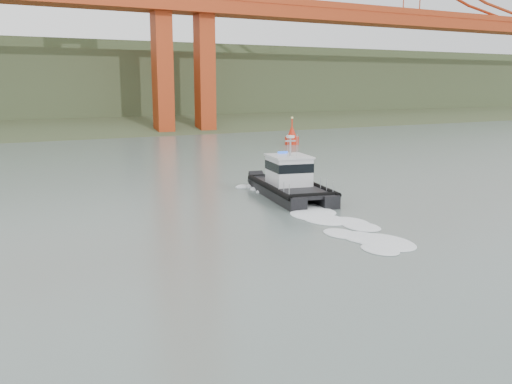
{
  "coord_description": "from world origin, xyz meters",
  "views": [
    {
      "loc": [
        -16.53,
        -21.51,
        8.69
      ],
      "look_at": [
        -0.52,
        7.59,
        2.4
      ],
      "focal_mm": 40.0,
      "sensor_mm": 36.0,
      "label": 1
    }
  ],
  "objects": [
    {
      "name": "headlands",
      "position": [
        0.0,
        125.5,
        7.05
      ],
      "size": [
        500.0,
        105.36,
        27.12
      ],
      "color": "#3A4929",
      "rests_on": "ground"
    },
    {
      "name": "nav_buoy",
      "position": [
        28.34,
        49.12,
        1.13
      ],
      "size": [
        2.06,
        2.06,
        4.3
      ],
      "color": "red",
      "rests_on": "ground"
    },
    {
      "name": "ground",
      "position": [
        0.0,
        0.0,
        0.0
      ],
      "size": [
        400.0,
        400.0,
        0.0
      ],
      "primitive_type": "plane",
      "color": "slate",
      "rests_on": "ground"
    },
    {
      "name": "patrol_boat",
      "position": [
        6.94,
        15.63,
        1.24
      ],
      "size": [
        5.74,
        10.79,
        4.97
      ],
      "rotation": [
        0.0,
        0.0,
        -0.21
      ],
      "color": "black",
      "rests_on": "ground"
    }
  ]
}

